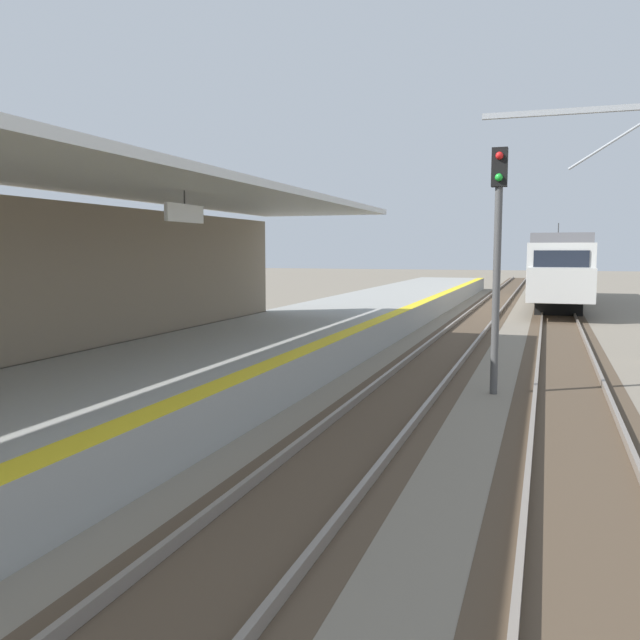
{
  "coord_description": "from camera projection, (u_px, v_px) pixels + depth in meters",
  "views": [
    {
      "loc": [
        4.74,
        1.74,
        3.07
      ],
      "look_at": [
        1.73,
        10.55,
        2.1
      ],
      "focal_mm": 37.35,
      "sensor_mm": 36.0,
      "label": 1
    }
  ],
  "objects": [
    {
      "name": "station_building_with_canopy",
      "position": [
        30.0,
        273.0,
        12.25
      ],
      "size": [
        4.85,
        24.0,
        4.43
      ],
      "color": "#4C4C4C",
      "rests_on": "ground"
    },
    {
      "name": "track_pair_middle",
      "position": [
        567.0,
        367.0,
        17.32
      ],
      "size": [
        2.34,
        120.0,
        0.16
      ],
      "color": "#4C3D2D",
      "rests_on": "ground"
    },
    {
      "name": "rail_signal_post",
      "position": [
        497.0,
        245.0,
        14.0
      ],
      "size": [
        0.32,
        0.34,
        5.2
      ],
      "color": "#4C4C4C",
      "rests_on": "ground"
    },
    {
      "name": "station_platform",
      "position": [
        227.0,
        360.0,
        16.02
      ],
      "size": [
        5.0,
        80.0,
        0.91
      ],
      "color": "#999993",
      "rests_on": "ground"
    },
    {
      "name": "track_pair_nearest_platform",
      "position": [
        436.0,
        360.0,
        18.42
      ],
      "size": [
        2.34,
        120.0,
        0.16
      ],
      "color": "#4C3D2D",
      "rests_on": "ground"
    },
    {
      "name": "approaching_train",
      "position": [
        558.0,
        267.0,
        37.42
      ],
      "size": [
        2.93,
        19.6,
        4.76
      ],
      "color": "silver",
      "rests_on": "ground"
    }
  ]
}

